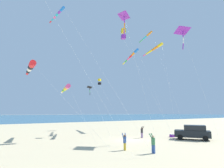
# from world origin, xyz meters

# --- Properties ---
(ground_plane) EXTENTS (600.00, 600.00, 0.00)m
(ground_plane) POSITION_xyz_m (0.00, 0.00, 0.00)
(ground_plane) COLOR #C6B58C
(ocean_water_strip) EXTENTS (240.00, 600.00, 0.01)m
(ocean_water_strip) POSITION_xyz_m (165.00, 0.00, 0.00)
(ocean_water_strip) COLOR #285B7A
(ocean_water_strip) RESTS_ON ground_plane
(parked_car) EXTENTS (4.59, 3.97, 1.85)m
(parked_car) POSITION_xyz_m (-4.09, -6.85, 0.95)
(parked_car) COLOR black
(parked_car) RESTS_ON ground_plane
(cooler_box) EXTENTS (0.62, 0.42, 0.42)m
(cooler_box) POSITION_xyz_m (-0.82, -6.68, 0.21)
(cooler_box) COLOR purple
(cooler_box) RESTS_ON ground_plane
(person_adult_flyer) EXTENTS (0.55, 0.45, 1.68)m
(person_adult_flyer) POSITION_xyz_m (-7.15, 3.42, 0.91)
(person_adult_flyer) COLOR #335199
(person_adult_flyer) RESTS_ON ground_plane
(person_child_green_jacket) EXTENTS (0.49, 0.39, 1.60)m
(person_child_green_jacket) POSITION_xyz_m (0.79, -2.40, 0.87)
(person_child_green_jacket) COLOR #8E6B9E
(person_child_green_jacket) RESTS_ON ground_plane
(person_child_grey_jacket) EXTENTS (0.52, 0.43, 1.56)m
(person_child_grey_jacket) POSITION_xyz_m (-4.71, 4.68, 0.85)
(person_child_grey_jacket) COLOR gold
(person_child_grey_jacket) RESTS_ON ground_plane
(kite_windsock_purple_drifting) EXTENTS (15.88, 6.17, 10.65)m
(kite_windsock_purple_drifting) POSITION_xyz_m (9.10, 11.21, 9.98)
(kite_windsock_purple_drifting) COLOR red
(kite_windsock_purple_drifting) RESTS_ON ground_plane
(kite_box_rainbow_low_near) EXTENTS (7.99, 2.81, 17.08)m
(kite_box_rainbow_low_near) POSITION_xyz_m (3.93, -1.69, 16.22)
(kite_box_rainbow_low_near) COLOR yellow
(kite_box_rainbow_low_near) RESTS_ON ground_plane
(kite_windsock_blue_topmost) EXTENTS (12.92, 1.47, 14.84)m
(kite_windsock_blue_topmost) POSITION_xyz_m (7.10, -5.99, 14.18)
(kite_windsock_blue_topmost) COLOR blue
(kite_windsock_blue_topmost) RESTS_ON ground_plane
(kite_windsock_teal_far_right) EXTENTS (13.96, 1.06, 7.46)m
(kite_windsock_teal_far_right) POSITION_xyz_m (7.19, 6.53, 6.99)
(kite_windsock_teal_far_right) COLOR #EF4C93
(kite_windsock_teal_far_right) RESTS_ON ground_plane
(kite_windsock_long_streamer_right) EXTENTS (17.68, 7.58, 21.02)m
(kite_windsock_long_streamer_right) POSITION_xyz_m (10.12, -12.95, 20.79)
(kite_windsock_long_streamer_right) COLOR orange
(kite_windsock_long_streamer_right) RESTS_ON ground_plane
(kite_delta_striped_overhead) EXTENTS (5.92, 1.99, 16.08)m
(kite_delta_striped_overhead) POSITION_xyz_m (-1.53, 2.18, 15.67)
(kite_delta_striped_overhead) COLOR purple
(kite_delta_striped_overhead) RESTS_ON ground_plane
(kite_windsock_red_high_left) EXTENTS (16.84, 9.64, 19.37)m
(kite_windsock_red_high_left) POSITION_xyz_m (10.99, -16.25, 18.69)
(kite_windsock_red_high_left) COLOR yellow
(kite_windsock_red_high_left) RESTS_ON ground_plane
(kite_delta_long_streamer_left) EXTENTS (5.12, 1.59, 16.22)m
(kite_delta_long_streamer_left) POSITION_xyz_m (-2.83, -7.77, 15.59)
(kite_delta_long_streamer_left) COLOR purple
(kite_delta_long_streamer_left) RESTS_ON ground_plane
(kite_delta_magenta_far_left) EXTENTS (10.10, 2.04, 7.77)m
(kite_delta_magenta_far_left) POSITION_xyz_m (7.63, 2.41, 7.47)
(kite_delta_magenta_far_left) COLOR black
(kite_delta_magenta_far_left) RESTS_ON ground_plane
(kite_box_black_fish_shape) EXTENTS (13.79, 2.64, 11.05)m
(kite_box_black_fish_shape) POSITION_xyz_m (16.97, -4.54, 10.35)
(kite_box_black_fish_shape) COLOR yellow
(kite_box_black_fish_shape) RESTS_ON ground_plane
(kite_windsock_checkered_midright) EXTENTS (19.38, 3.96, 18.44)m
(kite_windsock_checkered_midright) POSITION_xyz_m (6.71, 8.30, 18.05)
(kite_windsock_checkered_midright) COLOR blue
(kite_windsock_checkered_midright) RESTS_ON ground_plane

